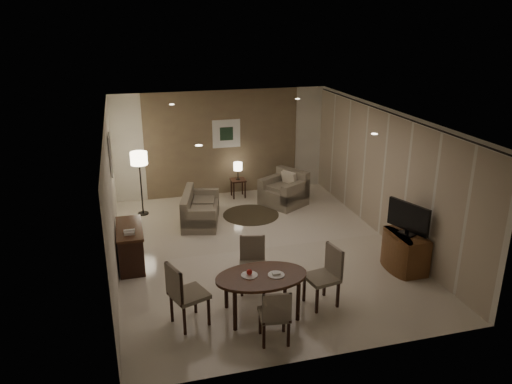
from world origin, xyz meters
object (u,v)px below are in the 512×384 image
object	(u,v)px
chair_near	(274,314)
chair_right	(322,277)
sofa	(201,207)
chair_far	(253,266)
floor_lamp	(141,184)
side_table	(238,188)
console_desk	(131,246)
chair_left	(189,294)
armchair	(284,189)
dining_table	(261,295)
tv_cabinet	(406,251)

from	to	relation	value
chair_near	chair_right	distance (m)	1.24
chair_right	sofa	bearing A→B (deg)	-171.69
chair_far	floor_lamp	world-z (taller)	floor_lamp
side_table	console_desk	bearing A→B (deg)	-132.19
chair_left	armchair	size ratio (longest dim) A/B	1.09
dining_table	armchair	bearing A→B (deg)	67.76
chair_left	side_table	size ratio (longest dim) A/B	2.18
console_desk	dining_table	world-z (taller)	console_desk
chair_near	chair_right	world-z (taller)	chair_right
side_table	chair_far	bearing A→B (deg)	-100.21
side_table	floor_lamp	world-z (taller)	floor_lamp
dining_table	armchair	distance (m)	4.84
sofa	floor_lamp	bearing A→B (deg)	70.55
floor_lamp	tv_cabinet	bearing A→B (deg)	-41.45
chair_far	chair_right	xyz separation A→B (m)	(0.96, -0.71, 0.03)
chair_right	side_table	size ratio (longest dim) A/B	2.08
side_table	floor_lamp	bearing A→B (deg)	-166.99
sofa	armchair	xyz separation A→B (m)	(2.15, 0.55, 0.07)
dining_table	chair_far	size ratio (longest dim) A/B	1.56
console_desk	floor_lamp	size ratio (longest dim) A/B	0.79
chair_near	floor_lamp	bearing A→B (deg)	-66.80
dining_table	chair_near	size ratio (longest dim) A/B	1.63
chair_right	chair_left	bearing A→B (deg)	-100.93
sofa	tv_cabinet	bearing A→B (deg)	-120.20
tv_cabinet	side_table	bearing A→B (deg)	114.59
armchair	chair_left	bearing A→B (deg)	-65.15
console_desk	armchair	xyz separation A→B (m)	(3.75, 2.24, 0.04)
sofa	chair_far	bearing A→B (deg)	-159.54
chair_near	chair_right	xyz separation A→B (m)	(1.01, 0.72, 0.05)
console_desk	chair_right	world-z (taller)	chair_right
chair_near	chair_right	bearing A→B (deg)	-137.61
chair_near	console_desk	bearing A→B (deg)	-49.85
console_desk	tv_cabinet	size ratio (longest dim) A/B	1.33
chair_right	side_table	bearing A→B (deg)	171.01
armchair	sofa	bearing A→B (deg)	-107.32
dining_table	chair_far	distance (m)	0.74
dining_table	sofa	xyz separation A→B (m)	(-0.32, 3.93, 0.02)
chair_left	armchair	bearing A→B (deg)	-54.29
console_desk	chair_far	bearing A→B (deg)	-37.60
tv_cabinet	sofa	distance (m)	4.59
chair_far	side_table	xyz separation A→B (m)	(0.83, 4.60, -0.23)
chair_near	floor_lamp	world-z (taller)	floor_lamp
chair_right	armchair	world-z (taller)	chair_right
console_desk	side_table	xyz separation A→B (m)	(2.79, 3.08, -0.14)
chair_near	tv_cabinet	bearing A→B (deg)	-146.98
chair_far	chair_left	distance (m)	1.36
sofa	side_table	size ratio (longest dim) A/B	3.18
chair_left	chair_near	bearing A→B (deg)	-144.26
chair_near	sofa	xyz separation A→B (m)	(-0.31, 4.63, -0.09)
console_desk	dining_table	xyz separation A→B (m)	(1.92, -2.24, -0.04)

